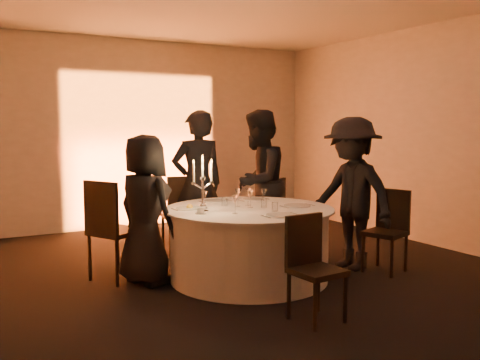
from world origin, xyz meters
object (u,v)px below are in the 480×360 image
chair_back_right (272,209)px  coffee_cup (201,211)px  chair_front (311,261)px  guest_back_right (258,182)px  chair_back_left (182,210)px  chair_right (388,225)px  guest_left (145,210)px  candelabra (203,192)px  guest_right (352,193)px  banquet_table (249,244)px  guest_back_left (198,184)px  chair_left (110,224)px

chair_back_right → coffee_cup: (-1.58, -1.18, 0.27)m
chair_front → coffee_cup: bearing=107.5°
guest_back_right → chair_back_left: bearing=-62.5°
chair_right → guest_back_right: bearing=-167.2°
guest_left → coffee_cup: (0.41, -0.48, 0.02)m
candelabra → guest_right: bearing=-5.4°
candelabra → chair_back_right: bearing=36.0°
chair_back_left → coffee_cup: bearing=81.2°
chair_back_left → coffee_cup: size_ratio=9.19×
banquet_table → chair_right: chair_right is taller
chair_right → chair_back_right: bearing=-178.8°
chair_back_left → chair_front: size_ratio=1.14×
guest_back_left → coffee_cup: bearing=70.2°
banquet_table → candelabra: size_ratio=3.08×
chair_right → guest_back_left: size_ratio=0.51×
guest_left → guest_right: size_ratio=0.89×
chair_left → chair_front: chair_left is taller
chair_right → chair_left: bearing=-130.0°
guest_left → coffee_cup: bearing=-160.3°
chair_back_left → guest_left: 1.30m
chair_back_right → coffee_cup: 1.99m
banquet_table → chair_back_right: 1.46m
chair_back_left → guest_right: guest_right is taller
guest_right → chair_front: bearing=-60.1°
guest_back_left → guest_back_right: (0.74, -0.24, 0.01)m
chair_back_left → candelabra: size_ratio=1.73×
chair_back_left → candelabra: (-0.36, -1.39, 0.40)m
chair_left → chair_back_right: bearing=-107.1°
chair_right → guest_left: guest_left is taller
chair_left → chair_back_left: size_ratio=1.06×
chair_back_left → chair_right: size_ratio=1.10×
guest_back_left → chair_right: bearing=137.7°
chair_front → guest_right: guest_right is taller
chair_back_right → guest_left: guest_left is taller
banquet_table → chair_back_left: size_ratio=1.78×
banquet_table → coffee_cup: (-0.61, -0.10, 0.42)m
banquet_table → guest_right: size_ratio=1.04×
guest_left → candelabra: guest_left is taller
candelabra → chair_back_left: bearing=75.5°
guest_back_left → coffee_cup: (-0.54, -1.26, -0.11)m
guest_left → guest_back_right: size_ratio=0.85×
chair_front → candelabra: bearing=103.9°
guest_left → guest_right: bearing=-125.0°
chair_back_right → chair_right: 1.66m
candelabra → banquet_table: bearing=2.2°
chair_back_right → guest_right: 1.34m
chair_right → guest_back_left: bearing=-154.5°
chair_back_left → banquet_table: bearing=105.2°
chair_front → guest_right: bearing=33.7°
chair_right → candelabra: 2.19m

